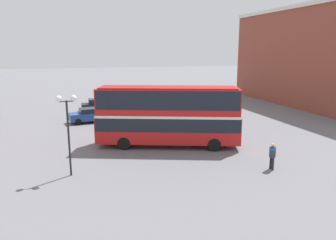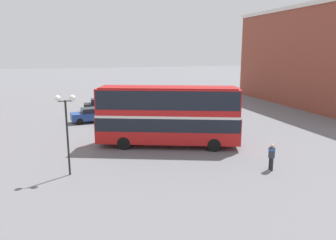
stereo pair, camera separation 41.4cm
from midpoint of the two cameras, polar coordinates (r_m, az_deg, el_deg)
The scene contains 7 objects.
ground_plane at distance 26.84m, azimuth -4.89°, elevation -4.38°, with size 240.00×240.00×0.00m, color slate.
building_row_right at distance 49.85m, azimuth 24.26°, elevation 10.01°, with size 9.06×28.56×13.30m.
double_decker_bus at distance 25.81m, azimuth -0.46°, elevation 1.26°, with size 11.43×6.11×4.79m.
pedestrian_foreground at distance 22.11m, azimuth 17.22°, elevation -5.61°, with size 0.47×0.47×1.76m.
parked_car_kerb_near at distance 42.64m, azimuth -12.18°, elevation 2.63°, with size 4.49×1.95×1.52m.
parked_car_kerb_far at distance 35.93m, azimuth -13.94°, elevation 0.83°, with size 4.17×2.28×1.54m.
street_lamp_twin_globe at distance 20.43m, azimuth -17.69°, elevation 0.83°, with size 1.20×0.36×4.99m.
Camera 1 is at (-5.29, -25.17, 7.62)m, focal length 35.00 mm.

